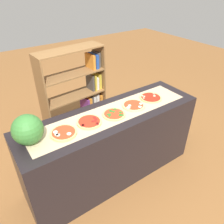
{
  "coord_description": "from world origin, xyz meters",
  "views": [
    {
      "loc": [
        -1.08,
        -1.55,
        2.11
      ],
      "look_at": [
        0.0,
        0.0,
        0.9
      ],
      "focal_mm": 35.05,
      "sensor_mm": 36.0,
      "label": 1
    }
  ],
  "objects": [
    {
      "name": "pizza_mozzarella_0",
      "position": [
        -0.55,
        -0.03,
        0.89
      ],
      "size": [
        0.24,
        0.24,
        0.03
      ],
      "color": "#DBB26B",
      "rests_on": "parchment_paper"
    },
    {
      "name": "pizza_mozzarella_3",
      "position": [
        0.28,
        -0.02,
        0.89
      ],
      "size": [
        0.25,
        0.25,
        0.03
      ],
      "color": "#E5C17F",
      "rests_on": "parchment_paper"
    },
    {
      "name": "counter",
      "position": [
        0.0,
        0.0,
        0.44
      ],
      "size": [
        2.0,
        0.58,
        0.88
      ],
      "primitive_type": "cube",
      "color": "black",
      "rests_on": "ground_plane"
    },
    {
      "name": "parchment_paper",
      "position": [
        0.0,
        0.0,
        0.88
      ],
      "size": [
        1.77,
        0.37,
        0.0
      ],
      "primitive_type": "cube",
      "color": "tan",
      "rests_on": "counter"
    },
    {
      "name": "pizza_spinach_2",
      "position": [
        0.0,
        -0.03,
        0.89
      ],
      "size": [
        0.24,
        0.24,
        0.02
      ],
      "color": "#DBB26B",
      "rests_on": "parchment_paper"
    },
    {
      "name": "pizza_pepperoni_1",
      "position": [
        -0.28,
        -0.01,
        0.89
      ],
      "size": [
        0.24,
        0.24,
        0.03
      ],
      "color": "#DBB26B",
      "rests_on": "parchment_paper"
    },
    {
      "name": "watermelon",
      "position": [
        -0.83,
        0.04,
        1.01
      ],
      "size": [
        0.26,
        0.26,
        0.26
      ],
      "primitive_type": "sphere",
      "color": "#387A33",
      "rests_on": "counter"
    },
    {
      "name": "bookshelf",
      "position": [
        0.14,
        0.97,
        0.63
      ],
      "size": [
        0.93,
        0.36,
        1.31
      ],
      "color": "brown",
      "rests_on": "ground_plane"
    },
    {
      "name": "ground_plane",
      "position": [
        0.0,
        0.0,
        0.0
      ],
      "size": [
        12.0,
        12.0,
        0.0
      ],
      "primitive_type": "plane",
      "color": "brown"
    },
    {
      "name": "pizza_mushroom_4",
      "position": [
        0.55,
        0.01,
        0.89
      ],
      "size": [
        0.25,
        0.25,
        0.02
      ],
      "color": "#DBB26B",
      "rests_on": "parchment_paper"
    }
  ]
}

